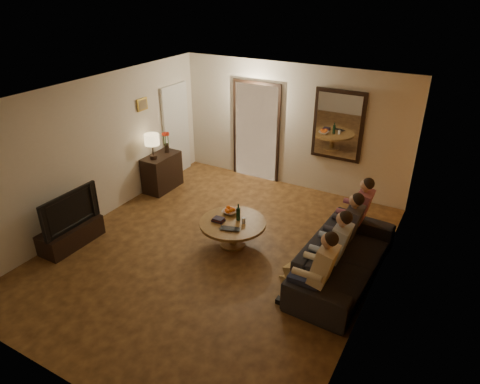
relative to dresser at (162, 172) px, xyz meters
The scene contains 33 objects.
floor 2.70m from the dresser, 32.81° to the right, with size 5.00×6.00×0.01m, color #402511.
ceiling 3.48m from the dresser, 32.81° to the right, with size 5.00×6.00×0.01m, color white.
back_wall 2.88m from the dresser, 34.55° to the left, with size 5.00×0.02×2.60m, color beige.
front_wall 5.07m from the dresser, 63.18° to the right, with size 5.00×0.02×2.60m, color beige.
left_wall 1.74m from the dresser, 99.78° to the right, with size 0.02×6.00×2.60m, color beige.
right_wall 5.05m from the dresser, 16.98° to the right, with size 0.02×6.00×2.60m, color beige.
orange_accent 5.04m from the dresser, 17.02° to the right, with size 0.01×6.00×2.60m, color orange.
kitchen_doorway 2.21m from the dresser, 46.52° to the left, with size 1.00×0.06×2.10m, color #FFE0A5.
door_trim 2.20m from the dresser, 46.33° to the left, with size 1.12×0.04×2.22m, color black.
fridge_glimpse 2.35m from the dresser, 42.06° to the left, with size 0.45×0.03×1.70m, color silver.
mirror_frame 3.75m from the dresser, 24.91° to the left, with size 1.00×0.05×1.40m, color black.
mirror_glass 3.74m from the dresser, 24.47° to the left, with size 0.86×0.02×1.26m, color white.
white_door 1.08m from the dresser, 103.89° to the left, with size 0.06×0.85×2.04m, color white.
framed_art 1.49m from the dresser, 145.56° to the right, with size 0.03×0.28×0.24m, color #B28C33.
art_canvas 1.49m from the dresser, 143.65° to the right, with size 0.01×0.22×0.18m, color brown.
dresser is the anchor object (origin of this frame).
table_lamp 0.69m from the dresser, 90.00° to the right, with size 0.30×0.30×0.54m, color beige, non-canonical shape.
flower_vase 0.64m from the dresser, 90.00° to the left, with size 0.14×0.14×0.44m, color red, non-canonical shape.
tv_stand 2.48m from the dresser, 90.00° to the right, with size 0.45×1.08×0.36m, color black.
tv 2.49m from the dresser, 90.00° to the right, with size 0.15×1.11×0.64m, color black.
sofa 4.43m from the dresser, 14.23° to the right, with size 0.92×2.35×0.69m, color black.
person_a 4.65m from the dresser, 25.37° to the right, with size 0.60×0.40×1.20m, color tan, non-canonical shape.
person_b 4.42m from the dresser, 18.32° to the right, with size 0.60×0.40×1.20m, color tan, non-canonical shape.
person_c 4.27m from the dresser, 10.65° to the right, with size 0.60×0.40×1.20m, color tan, non-canonical shape.
person_d 4.20m from the dresser, ahead, with size 0.60×0.40×1.20m, color tan, non-canonical shape.
dog 4.17m from the dresser, 23.53° to the right, with size 0.56×0.24×0.56m, color tan, non-canonical shape.
coffee_table 2.66m from the dresser, 25.27° to the right, with size 1.12×1.12×0.45m, color brown.
bowl 2.40m from the dresser, 22.36° to the right, with size 0.26×0.26×0.06m, color white.
oranges 2.41m from the dresser, 22.36° to the right, with size 0.20×0.20×0.08m, color orange, non-canonical shape.
wine_bottle 2.67m from the dresser, 22.87° to the right, with size 0.07×0.07×0.31m, color black, non-canonical shape.
wine_glass 2.80m from the dresser, 22.78° to the right, with size 0.06×0.06×0.10m, color silver.
book_stack 2.51m from the dresser, 29.49° to the right, with size 0.20×0.15×0.07m, color black, non-canonical shape.
laptop 2.87m from the dresser, 29.47° to the right, with size 0.33×0.21×0.03m, color black.
Camera 1 is at (3.26, -4.96, 4.11)m, focal length 32.00 mm.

